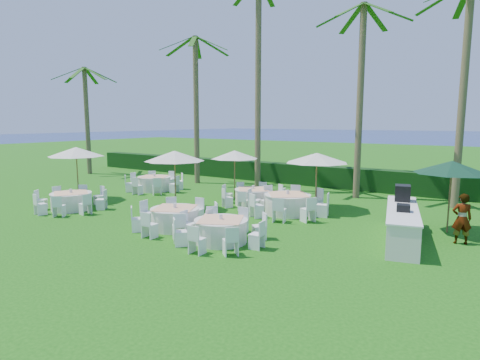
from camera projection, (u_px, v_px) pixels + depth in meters
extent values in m
plane|color=#15560E|center=(146.00, 224.00, 14.95)|extent=(120.00, 120.00, 0.00)
cube|color=black|center=(292.00, 174.00, 24.71)|extent=(34.00, 1.00, 1.20)
plane|color=#081456|center=(457.00, 137.00, 98.66)|extent=(260.00, 260.00, 0.00)
cylinder|color=silver|center=(71.00, 202.00, 17.32)|extent=(1.65, 1.65, 0.71)
cylinder|color=silver|center=(71.00, 193.00, 17.27)|extent=(1.71, 1.71, 0.03)
cube|color=#F9B584|center=(71.00, 193.00, 17.26)|extent=(1.83, 1.83, 0.01)
cylinder|color=silver|center=(71.00, 191.00, 17.25)|extent=(0.11, 0.11, 0.15)
cube|color=white|center=(101.00, 200.00, 17.35)|extent=(0.56, 0.56, 0.86)
cube|color=white|center=(99.00, 196.00, 18.24)|extent=(0.46, 0.46, 0.86)
cube|color=white|center=(82.00, 195.00, 18.58)|extent=(0.56, 0.56, 0.86)
cube|color=white|center=(59.00, 196.00, 18.18)|extent=(0.46, 0.46, 0.86)
cube|color=white|center=(41.00, 200.00, 17.27)|extent=(0.56, 0.56, 0.86)
cube|color=white|center=(40.00, 204.00, 16.38)|extent=(0.46, 0.46, 0.86)
cube|color=white|center=(59.00, 206.00, 16.04)|extent=(0.56, 0.56, 0.86)
cube|color=white|center=(85.00, 204.00, 16.44)|extent=(0.46, 0.46, 0.86)
cylinder|color=silver|center=(175.00, 219.00, 14.24)|extent=(1.67, 1.67, 0.72)
cylinder|color=silver|center=(175.00, 209.00, 14.19)|extent=(1.74, 1.74, 0.03)
cube|color=#F9B584|center=(175.00, 208.00, 14.18)|extent=(1.80, 1.80, 0.01)
cylinder|color=silver|center=(175.00, 205.00, 14.17)|extent=(0.12, 0.12, 0.15)
cube|color=white|center=(205.00, 221.00, 13.58)|extent=(0.43, 0.43, 0.87)
cube|color=white|center=(211.00, 215.00, 14.56)|extent=(0.57, 0.57, 0.87)
cube|color=white|center=(197.00, 210.00, 15.34)|extent=(0.43, 0.43, 0.87)
cube|color=white|center=(172.00, 209.00, 15.48)|extent=(0.57, 0.57, 0.87)
cube|color=white|center=(148.00, 213.00, 14.88)|extent=(0.43, 0.43, 0.87)
cube|color=white|center=(137.00, 219.00, 13.90)|extent=(0.57, 0.57, 0.87)
cube|color=white|center=(150.00, 225.00, 13.12)|extent=(0.43, 0.43, 0.87)
cube|color=white|center=(179.00, 226.00, 12.98)|extent=(0.57, 0.57, 0.87)
cylinder|color=silver|center=(221.00, 231.00, 12.64)|extent=(1.63, 1.63, 0.71)
cylinder|color=silver|center=(221.00, 220.00, 12.59)|extent=(1.70, 1.70, 0.03)
cube|color=#F9B584|center=(221.00, 219.00, 12.59)|extent=(1.77, 1.77, 0.01)
cylinder|color=silver|center=(221.00, 217.00, 12.57)|extent=(0.11, 0.11, 0.15)
cube|color=white|center=(257.00, 235.00, 12.00)|extent=(0.42, 0.42, 0.85)
cube|color=white|center=(259.00, 226.00, 12.96)|extent=(0.56, 0.56, 0.85)
cube|color=white|center=(241.00, 221.00, 13.73)|extent=(0.42, 0.42, 0.85)
cube|color=white|center=(213.00, 220.00, 13.85)|extent=(0.56, 0.56, 0.85)
cube|color=white|center=(188.00, 224.00, 13.26)|extent=(0.42, 0.42, 0.85)
cube|color=white|center=(180.00, 232.00, 12.30)|extent=(0.56, 0.56, 0.85)
cube|color=white|center=(197.00, 239.00, 11.54)|extent=(0.42, 0.42, 0.85)
cube|color=white|center=(231.00, 241.00, 11.41)|extent=(0.56, 0.56, 0.85)
cylinder|color=silver|center=(155.00, 184.00, 22.11)|extent=(1.73, 1.73, 0.75)
cylinder|color=silver|center=(154.00, 177.00, 22.05)|extent=(1.81, 1.81, 0.03)
cube|color=#F9B584|center=(154.00, 176.00, 22.05)|extent=(1.90, 1.90, 0.01)
cylinder|color=silver|center=(154.00, 175.00, 22.03)|extent=(0.12, 0.12, 0.16)
cube|color=white|center=(174.00, 184.00, 21.47)|extent=(0.46, 0.46, 0.90)
cube|color=white|center=(179.00, 181.00, 22.49)|extent=(0.59, 0.59, 0.90)
cube|color=white|center=(170.00, 179.00, 23.28)|extent=(0.46, 0.46, 0.90)
cube|color=white|center=(152.00, 179.00, 23.38)|extent=(0.59, 0.59, 0.90)
cube|color=white|center=(136.00, 181.00, 22.72)|extent=(0.46, 0.46, 0.90)
cube|color=white|center=(129.00, 184.00, 21.70)|extent=(0.59, 0.59, 0.90)
cube|color=white|center=(138.00, 186.00, 20.91)|extent=(0.46, 0.46, 0.90)
cube|color=white|center=(157.00, 186.00, 20.82)|extent=(0.59, 0.59, 0.90)
cylinder|color=silver|center=(253.00, 197.00, 18.31)|extent=(1.63, 1.63, 0.71)
cylinder|color=silver|center=(253.00, 189.00, 18.26)|extent=(1.69, 1.69, 0.03)
cube|color=#F9B584|center=(253.00, 189.00, 18.26)|extent=(1.83, 1.83, 0.01)
cylinder|color=silver|center=(253.00, 187.00, 18.25)|extent=(0.11, 0.11, 0.15)
cube|color=white|center=(280.00, 198.00, 17.86)|extent=(0.47, 0.47, 0.85)
cube|color=white|center=(277.00, 194.00, 18.82)|extent=(0.54, 0.54, 0.85)
cube|color=white|center=(262.00, 191.00, 19.48)|extent=(0.47, 0.47, 0.85)
cube|color=white|center=(242.00, 191.00, 19.45)|extent=(0.54, 0.54, 0.85)
cube|color=white|center=(227.00, 194.00, 18.75)|extent=(0.47, 0.47, 0.85)
cube|color=white|center=(227.00, 198.00, 17.79)|extent=(0.54, 0.54, 0.85)
cube|color=white|center=(243.00, 201.00, 17.13)|extent=(0.47, 0.47, 0.85)
cube|color=white|center=(266.00, 201.00, 17.16)|extent=(0.54, 0.54, 0.85)
cylinder|color=silver|center=(288.00, 204.00, 16.50)|extent=(1.84, 1.84, 0.80)
cylinder|color=silver|center=(288.00, 195.00, 16.44)|extent=(1.91, 1.91, 0.03)
cube|color=#F9B584|center=(288.00, 194.00, 16.44)|extent=(2.08, 2.08, 0.01)
cylinder|color=silver|center=(288.00, 192.00, 16.43)|extent=(0.13, 0.13, 0.17)
cube|color=white|center=(323.00, 205.00, 16.03)|extent=(0.55, 0.55, 0.96)
cube|color=white|center=(316.00, 200.00, 17.11)|extent=(0.61, 0.61, 0.96)
cube|color=white|center=(295.00, 196.00, 17.83)|extent=(0.55, 0.55, 0.96)
cube|color=white|center=(270.00, 197.00, 17.77)|extent=(0.61, 0.61, 0.96)
cube|color=white|center=(254.00, 200.00, 16.96)|extent=(0.55, 0.55, 0.96)
cube|color=white|center=(257.00, 206.00, 15.87)|extent=(0.61, 0.61, 0.96)
cube|color=white|center=(279.00, 210.00, 15.15)|extent=(0.55, 0.55, 0.96)
cube|color=white|center=(308.00, 209.00, 15.21)|extent=(0.61, 0.61, 0.96)
cylinder|color=brown|center=(77.00, 175.00, 19.27)|extent=(0.06, 0.06, 2.48)
cone|color=silver|center=(76.00, 152.00, 19.11)|extent=(2.59, 2.59, 0.45)
sphere|color=brown|center=(76.00, 149.00, 19.08)|extent=(0.10, 0.10, 0.10)
cylinder|color=brown|center=(175.00, 182.00, 17.11)|extent=(0.06, 0.06, 2.47)
cone|color=silver|center=(175.00, 156.00, 16.95)|extent=(2.54, 2.54, 0.44)
sphere|color=brown|center=(174.00, 152.00, 16.92)|extent=(0.10, 0.10, 0.10)
cylinder|color=brown|center=(235.00, 175.00, 19.84)|extent=(0.05, 0.05, 2.29)
cone|color=silver|center=(235.00, 155.00, 19.69)|extent=(2.33, 2.33, 0.41)
sphere|color=brown|center=(235.00, 152.00, 19.67)|extent=(0.09, 0.09, 0.09)
cylinder|color=brown|center=(316.00, 182.00, 17.26)|extent=(0.06, 0.06, 2.37)
cone|color=silver|center=(317.00, 158.00, 17.11)|extent=(2.70, 2.70, 0.43)
sphere|color=brown|center=(317.00, 154.00, 17.09)|extent=(0.09, 0.09, 0.09)
cylinder|color=brown|center=(449.00, 198.00, 13.65)|extent=(0.06, 0.06, 2.39)
cone|color=#0E331F|center=(452.00, 167.00, 13.49)|extent=(2.46, 2.46, 0.43)
sphere|color=brown|center=(452.00, 163.00, 13.47)|extent=(0.10, 0.10, 0.10)
cube|color=silver|center=(402.00, 225.00, 12.85)|extent=(1.86, 4.52, 1.00)
cube|color=white|center=(403.00, 209.00, 12.77)|extent=(1.93, 4.58, 0.04)
cube|color=black|center=(403.00, 193.00, 13.96)|extent=(0.62, 0.71, 0.55)
cube|color=black|center=(403.00, 208.00, 12.34)|extent=(0.47, 0.47, 0.22)
imported|color=gray|center=(462.00, 219.00, 12.42)|extent=(0.68, 0.57, 1.60)
cylinder|color=brown|center=(196.00, 111.00, 24.31)|extent=(0.32, 0.32, 8.79)
cube|color=#1A4A12|center=(210.00, 43.00, 23.19)|extent=(2.22, 0.41, 1.00)
cube|color=#1A4A12|center=(212.00, 46.00, 24.27)|extent=(1.24, 2.10, 1.00)
cube|color=#1A4A12|center=(197.00, 48.00, 24.83)|extent=(1.44, 2.00, 1.00)
cube|color=#1A4A12|center=(181.00, 46.00, 24.29)|extent=(2.22, 0.41, 1.00)
cube|color=#1A4A12|center=(178.00, 43.00, 23.21)|extent=(1.24, 2.10, 1.00)
cube|color=#1A4A12|center=(193.00, 41.00, 22.66)|extent=(1.44, 2.00, 1.00)
cylinder|color=brown|center=(258.00, 87.00, 21.64)|extent=(0.32, 0.32, 11.27)
cylinder|color=brown|center=(360.00, 103.00, 19.43)|extent=(0.32, 0.32, 9.31)
cube|color=#1A4A12|center=(388.00, 12.00, 18.52)|extent=(2.19, 0.93, 1.00)
cube|color=#1A4A12|center=(375.00, 17.00, 19.57)|extent=(0.75, 2.21, 1.00)
cube|color=#1A4A12|center=(352.00, 19.00, 19.88)|extent=(1.82, 1.69, 1.00)
cube|color=#1A4A12|center=(340.00, 15.00, 19.13)|extent=(2.19, 0.93, 1.00)
cube|color=#1A4A12|center=(351.00, 9.00, 18.08)|extent=(0.75, 2.21, 1.00)
cube|color=#1A4A12|center=(377.00, 7.00, 17.77)|extent=(1.82, 1.69, 1.00)
cylinder|color=brown|center=(463.00, 99.00, 17.10)|extent=(0.32, 0.32, 9.50)
cube|color=#1A4A12|center=(463.00, 1.00, 17.54)|extent=(1.02, 2.17, 1.00)
cylinder|color=brown|center=(87.00, 121.00, 28.75)|extent=(0.32, 0.32, 7.58)
cube|color=#1A4A12|center=(95.00, 73.00, 27.70)|extent=(2.21, 0.35, 1.00)
cube|color=#1A4A12|center=(101.00, 75.00, 28.78)|extent=(1.29, 2.08, 1.00)
cube|color=#1A4A12|center=(91.00, 76.00, 29.36)|extent=(1.40, 2.02, 1.00)
cube|color=#1A4A12|center=(75.00, 75.00, 28.85)|extent=(2.21, 0.35, 1.00)
cube|color=#1A4A12|center=(68.00, 73.00, 27.77)|extent=(1.29, 2.08, 1.00)
cube|color=#1A4A12|center=(78.00, 72.00, 27.19)|extent=(1.40, 2.02, 1.00)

